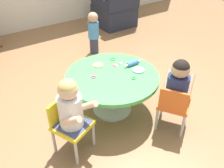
% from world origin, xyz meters
% --- Properties ---
extents(ground_plane, '(10.00, 10.00, 0.00)m').
position_xyz_m(ground_plane, '(0.00, 0.00, 0.00)').
color(ground_plane, olive).
extents(craft_table, '(1.00, 1.00, 0.47)m').
position_xyz_m(craft_table, '(0.00, 0.00, 0.37)').
color(craft_table, silver).
rests_on(craft_table, ground).
extents(child_chair_left, '(0.40, 0.40, 0.54)m').
position_xyz_m(child_chair_left, '(-0.63, -0.25, 0.31)').
color(child_chair_left, '#B7B7BC').
rests_on(child_chair_left, ground).
extents(seated_child_left, '(0.39, 0.43, 0.51)m').
position_xyz_m(seated_child_left, '(-0.62, -0.28, 0.53)').
color(seated_child_left, '#3F4772').
rests_on(seated_child_left, ground).
extents(child_chair_right, '(0.42, 0.42, 0.54)m').
position_xyz_m(child_chair_right, '(0.34, -0.59, 0.31)').
color(child_chair_right, '#B7B7BC').
rests_on(child_chair_right, ground).
extents(seated_child_right, '(0.44, 0.41, 0.51)m').
position_xyz_m(seated_child_right, '(0.38, -0.56, 0.53)').
color(seated_child_right, '#3F4772').
rests_on(seated_child_right, ground).
extents(armchair_dark, '(0.72, 0.72, 0.85)m').
position_xyz_m(armchair_dark, '(1.55, 2.15, 0.31)').
color(armchair_dark, '#232838').
rests_on(armchair_dark, ground).
extents(toddler_standing, '(0.17, 0.17, 0.67)m').
position_xyz_m(toddler_standing, '(0.57, 1.35, 0.36)').
color(toddler_standing, '#33384C').
rests_on(toddler_standing, ground).
extents(rolling_pin, '(0.23, 0.05, 0.05)m').
position_xyz_m(rolling_pin, '(0.30, 0.04, 0.49)').
color(rolling_pin, '#3F72CC').
rests_on(rolling_pin, craft_table).
extents(craft_scissors, '(0.14, 0.08, 0.01)m').
position_xyz_m(craft_scissors, '(0.15, 0.14, 0.47)').
color(craft_scissors, silver).
rests_on(craft_scissors, craft_table).
extents(playdough_blob_0, '(0.13, 0.13, 0.01)m').
position_xyz_m(playdough_blob_0, '(0.28, -0.09, 0.48)').
color(playdough_blob_0, '#8CCCF2').
rests_on(playdough_blob_0, craft_table).
extents(playdough_blob_1, '(0.12, 0.12, 0.01)m').
position_xyz_m(playdough_blob_1, '(-0.02, 0.25, 0.48)').
color(playdough_blob_1, '#F2CC72').
rests_on(playdough_blob_1, craft_table).
extents(cookie_cutter_0, '(0.05, 0.05, 0.01)m').
position_xyz_m(cookie_cutter_0, '(0.15, -0.18, 0.47)').
color(cookie_cutter_0, '#4CB259').
rests_on(cookie_cutter_0, craft_table).
extents(cookie_cutter_1, '(0.05, 0.05, 0.01)m').
position_xyz_m(cookie_cutter_1, '(-0.18, 0.07, 0.47)').
color(cookie_cutter_1, '#D83FA5').
rests_on(cookie_cutter_1, craft_table).
extents(cookie_cutter_2, '(0.07, 0.07, 0.01)m').
position_xyz_m(cookie_cutter_2, '(0.19, 0.27, 0.47)').
color(cookie_cutter_2, '#4CB259').
rests_on(cookie_cutter_2, craft_table).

